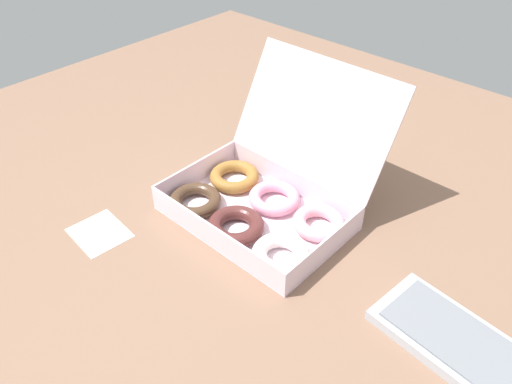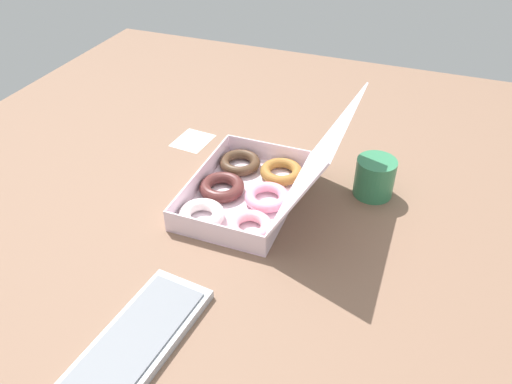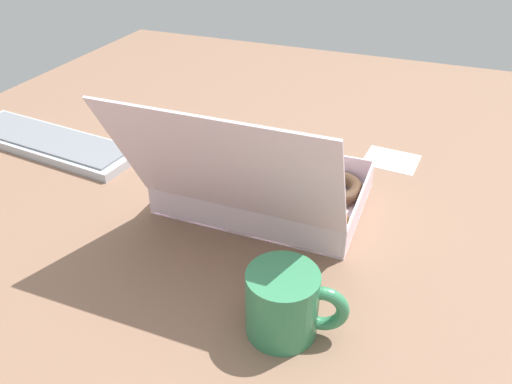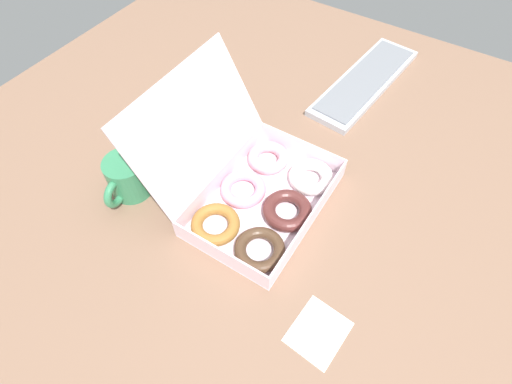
# 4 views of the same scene
# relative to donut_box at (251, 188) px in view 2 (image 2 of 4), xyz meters

# --- Properties ---
(ground_plane) EXTENTS (1.80, 1.80, 0.02)m
(ground_plane) POSITION_rel_donut_box_xyz_m (-0.04, -0.05, -0.04)
(ground_plane) COLOR #83614C
(donut_box) EXTENTS (0.37, 0.36, 0.26)m
(donut_box) POSITION_rel_donut_box_xyz_m (0.00, 0.00, 0.00)
(donut_box) COLOR white
(donut_box) RESTS_ON ground_plane
(keyboard) EXTENTS (0.45, 0.17, 0.02)m
(keyboard) POSITION_rel_donut_box_xyz_m (0.52, -0.04, -0.02)
(keyboard) COLOR #B4BAC5
(keyboard) RESTS_ON ground_plane
(coffee_mug) EXTENTS (0.13, 0.09, 0.09)m
(coffee_mug) POSITION_rel_donut_box_xyz_m (-0.13, 0.26, 0.01)
(coffee_mug) COLOR #368558
(coffee_mug) RESTS_ON ground_plane
(paper_napkin) EXTENTS (0.12, 0.10, 0.00)m
(paper_napkin) POSITION_rel_donut_box_xyz_m (-0.19, -0.25, -0.03)
(paper_napkin) COLOR white
(paper_napkin) RESTS_ON ground_plane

